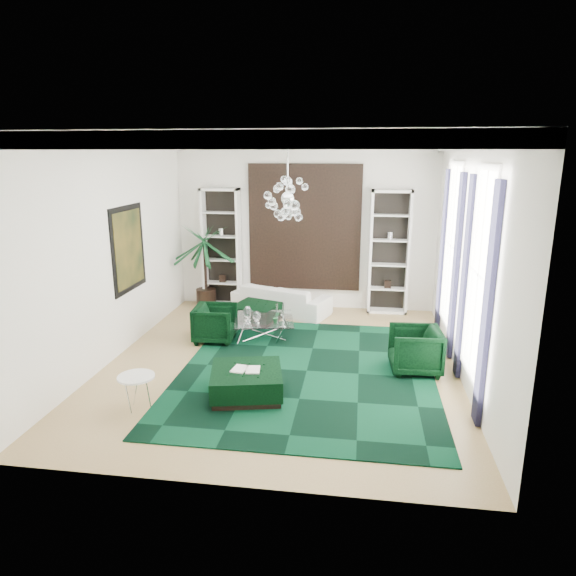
% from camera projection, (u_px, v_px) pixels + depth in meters
% --- Properties ---
extents(floor, '(6.00, 7.00, 0.02)m').
position_uv_depth(floor, '(282.00, 363.00, 9.04)').
color(floor, tan).
rests_on(floor, ground).
extents(ceiling, '(6.00, 7.00, 0.02)m').
position_uv_depth(ceiling, '(281.00, 138.00, 8.06)').
color(ceiling, white).
rests_on(ceiling, ground).
extents(wall_back, '(6.00, 0.02, 3.80)m').
position_uv_depth(wall_back, '(305.00, 228.00, 11.91)').
color(wall_back, white).
rests_on(wall_back, ground).
extents(wall_front, '(6.00, 0.02, 3.80)m').
position_uv_depth(wall_front, '(227.00, 324.00, 5.19)').
color(wall_front, white).
rests_on(wall_front, ground).
extents(wall_left, '(0.02, 7.00, 3.80)m').
position_uv_depth(wall_left, '(111.00, 252.00, 8.97)').
color(wall_left, white).
rests_on(wall_left, ground).
extents(wall_right, '(0.02, 7.00, 3.80)m').
position_uv_depth(wall_right, '(468.00, 262.00, 8.13)').
color(wall_right, white).
rests_on(wall_right, ground).
extents(crown_molding, '(6.00, 7.00, 0.18)m').
position_uv_depth(crown_molding, '(281.00, 145.00, 8.09)').
color(crown_molding, white).
rests_on(crown_molding, ceiling).
extents(ceiling_medallion, '(0.90, 0.90, 0.05)m').
position_uv_depth(ceiling_medallion, '(284.00, 141.00, 8.36)').
color(ceiling_medallion, white).
rests_on(ceiling_medallion, ceiling).
extents(tapestry, '(2.50, 0.06, 2.80)m').
position_uv_depth(tapestry, '(304.00, 228.00, 11.86)').
color(tapestry, black).
rests_on(tapestry, wall_back).
extents(shelving_left, '(0.90, 0.38, 2.80)m').
position_uv_depth(shelving_left, '(222.00, 248.00, 12.12)').
color(shelving_left, white).
rests_on(shelving_left, floor).
extents(shelving_right, '(0.90, 0.38, 2.80)m').
position_uv_depth(shelving_right, '(389.00, 253.00, 11.58)').
color(shelving_right, white).
rests_on(shelving_right, floor).
extents(painting, '(0.04, 1.30, 1.60)m').
position_uv_depth(painting, '(129.00, 249.00, 9.55)').
color(painting, black).
rests_on(painting, wall_left).
extents(window_near, '(0.03, 1.10, 2.90)m').
position_uv_depth(window_near, '(479.00, 275.00, 7.28)').
color(window_near, white).
rests_on(window_near, wall_right).
extents(curtain_near_a, '(0.07, 0.30, 3.25)m').
position_uv_depth(curtain_near_a, '(487.00, 308.00, 6.60)').
color(curtain_near_a, black).
rests_on(curtain_near_a, floor).
extents(curtain_near_b, '(0.07, 0.30, 3.25)m').
position_uv_depth(curtain_near_b, '(465.00, 279.00, 8.09)').
color(curtain_near_b, black).
rests_on(curtain_near_b, floor).
extents(window_far, '(0.03, 1.10, 2.90)m').
position_uv_depth(window_far, '(452.00, 246.00, 9.57)').
color(window_far, white).
rests_on(window_far, wall_right).
extents(curtain_far_a, '(0.07, 0.30, 3.25)m').
position_uv_depth(curtain_far_a, '(456.00, 268.00, 8.89)').
color(curtain_far_a, black).
rests_on(curtain_far_a, floor).
extents(curtain_far_b, '(0.07, 0.30, 3.25)m').
position_uv_depth(curtain_far_b, '(443.00, 251.00, 10.39)').
color(curtain_far_b, black).
rests_on(curtain_far_b, floor).
extents(rug, '(4.20, 5.00, 0.02)m').
position_uv_depth(rug, '(307.00, 371.00, 8.66)').
color(rug, black).
rests_on(rug, floor).
extents(sofa, '(2.38, 1.57, 0.65)m').
position_uv_depth(sofa, '(281.00, 299.00, 11.79)').
color(sofa, white).
rests_on(sofa, floor).
extents(armchair_left, '(0.83, 0.81, 0.72)m').
position_uv_depth(armchair_left, '(215.00, 323.00, 10.01)').
color(armchair_left, black).
rests_on(armchair_left, floor).
extents(armchair_right, '(0.89, 0.86, 0.76)m').
position_uv_depth(armchair_right, '(415.00, 350.00, 8.59)').
color(armchair_right, black).
rests_on(armchair_right, floor).
extents(coffee_table, '(1.35, 1.35, 0.39)m').
position_uv_depth(coffee_table, '(264.00, 328.00, 10.23)').
color(coffee_table, white).
rests_on(coffee_table, floor).
extents(ottoman_side, '(1.12, 1.12, 0.40)m').
position_uv_depth(ottoman_side, '(257.00, 313.00, 11.17)').
color(ottoman_side, black).
rests_on(ottoman_side, floor).
extents(ottoman_front, '(1.25, 1.25, 0.42)m').
position_uv_depth(ottoman_front, '(247.00, 383.00, 7.76)').
color(ottoman_front, black).
rests_on(ottoman_front, floor).
extents(book, '(0.43, 0.29, 0.03)m').
position_uv_depth(book, '(246.00, 369.00, 7.71)').
color(book, white).
rests_on(book, ottoman_front).
extents(side_table, '(0.54, 0.54, 0.51)m').
position_uv_depth(side_table, '(137.00, 393.00, 7.34)').
color(side_table, white).
rests_on(side_table, floor).
extents(palm, '(1.90, 1.90, 2.57)m').
position_uv_depth(palm, '(204.00, 254.00, 12.04)').
color(palm, '#124722').
rests_on(palm, floor).
extents(chandelier, '(1.03, 1.03, 0.80)m').
position_uv_depth(chandelier, '(288.00, 199.00, 8.45)').
color(chandelier, white).
rests_on(chandelier, ceiling).
extents(table_plant, '(0.15, 0.14, 0.23)m').
position_uv_depth(table_plant, '(276.00, 317.00, 9.88)').
color(table_plant, '#124722').
rests_on(table_plant, coffee_table).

